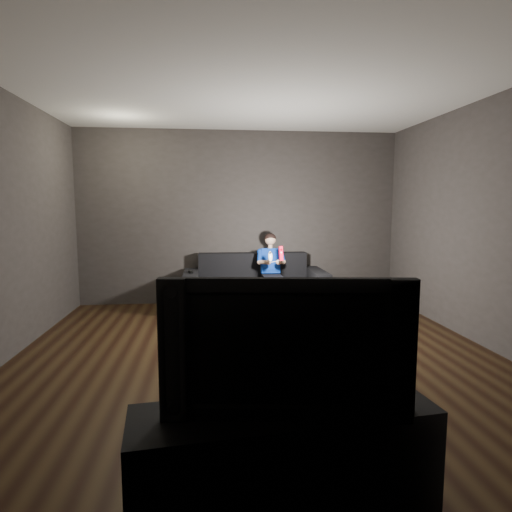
{
  "coord_description": "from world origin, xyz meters",
  "views": [
    {
      "loc": [
        -0.48,
        -4.26,
        1.55
      ],
      "look_at": [
        0.15,
        1.55,
        0.85
      ],
      "focal_mm": 30.0,
      "sensor_mm": 36.0,
      "label": 1
    }
  ],
  "objects": [
    {
      "name": "floor",
      "position": [
        0.0,
        0.0,
        0.0
      ],
      "size": [
        5.0,
        5.0,
        0.0
      ],
      "primitive_type": "plane",
      "color": "black",
      "rests_on": "ground"
    },
    {
      "name": "tv",
      "position": [
        -0.12,
        -2.27,
        0.88
      ],
      "size": [
        1.18,
        0.3,
        0.68
      ],
      "primitive_type": "imported",
      "rotation": [
        0.0,
        0.0,
        -0.13
      ],
      "color": "black",
      "rests_on": "media_console"
    },
    {
      "name": "sofa",
      "position": [
        0.18,
        2.0,
        0.26
      ],
      "size": [
        2.1,
        0.91,
        0.81
      ],
      "color": "black",
      "rests_on": "floor"
    },
    {
      "name": "media_console",
      "position": [
        -0.12,
        -2.27,
        0.27
      ],
      "size": [
        1.57,
        0.61,
        0.54
      ],
      "primitive_type": "cube",
      "rotation": [
        0.0,
        0.0,
        0.12
      ],
      "color": "black",
      "rests_on": "floor"
    },
    {
      "name": "ceiling",
      "position": [
        0.0,
        0.0,
        2.7
      ],
      "size": [
        5.0,
        5.0,
        0.02
      ],
      "primitive_type": "cube",
      "color": "silver",
      "rests_on": "back_wall"
    },
    {
      "name": "nunchuk_white",
      "position": [
        0.35,
        1.55,
        0.84
      ],
      "size": [
        0.06,
        0.1,
        0.16
      ],
      "color": "white",
      "rests_on": "child"
    },
    {
      "name": "coffee_table",
      "position": [
        0.14,
        0.8,
        0.34
      ],
      "size": [
        1.1,
        0.61,
        0.39
      ],
      "color": "black",
      "rests_on": "floor"
    },
    {
      "name": "back_wall",
      "position": [
        0.0,
        2.5,
        1.35
      ],
      "size": [
        5.0,
        0.04,
        2.7
      ],
      "primitive_type": "cube",
      "color": "#35302E",
      "rests_on": "ground"
    },
    {
      "name": "right_wall",
      "position": [
        2.5,
        0.0,
        1.35
      ],
      "size": [
        0.04,
        5.0,
        2.7
      ],
      "primitive_type": "cube",
      "color": "#35302E",
      "rests_on": "ground"
    },
    {
      "name": "wii_remote_black",
      "position": [
        -0.76,
        1.92,
        0.59
      ],
      "size": [
        0.08,
        0.16,
        0.03
      ],
      "color": "black",
      "rests_on": "sofa"
    },
    {
      "name": "front_wall",
      "position": [
        0.0,
        -2.5,
        1.35
      ],
      "size": [
        5.0,
        0.04,
        2.7
      ],
      "primitive_type": "cube",
      "color": "#35302E",
      "rests_on": "ground"
    },
    {
      "name": "wii_remote_red",
      "position": [
        0.5,
        1.54,
        0.88
      ],
      "size": [
        0.06,
        0.08,
        0.2
      ],
      "color": "red",
      "rests_on": "child"
    },
    {
      "name": "wii_console",
      "position": [
        0.48,
        -2.27,
        0.66
      ],
      "size": [
        0.06,
        0.18,
        0.23
      ],
      "primitive_type": "cube",
      "rotation": [
        0.0,
        0.0,
        0.02
      ],
      "color": "white",
      "rests_on": "media_console"
    },
    {
      "name": "child",
      "position": [
        0.42,
        1.94,
        0.68
      ],
      "size": [
        0.42,
        0.51,
        1.03
      ],
      "color": "black",
      "rests_on": "sofa"
    }
  ]
}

